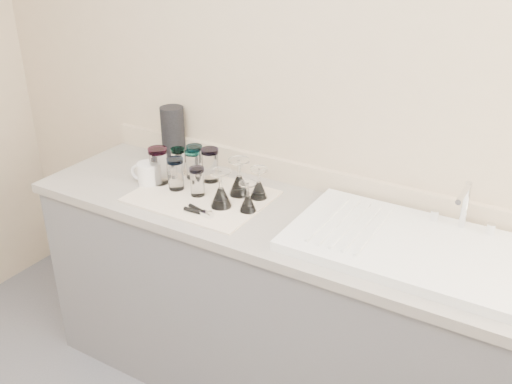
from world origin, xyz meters
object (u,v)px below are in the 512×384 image
Objects in this scene: tumbler_magenta at (159,165)px; paper_towel_roll at (173,134)px; sink_unit at (407,244)px; goblet_front_left at (221,194)px; tumbler_purple at (210,165)px; tumbler_extra at (195,160)px; goblet_front_right at (248,201)px; white_mug at (148,174)px; tumbler_blue at (176,174)px; tumbler_lavender at (197,181)px; goblet_back_right at (259,188)px; goblet_back_left at (239,183)px; tumbler_teal at (178,161)px; can_opener at (199,211)px; tumbler_cyan at (193,164)px.

tumbler_magenta is 0.62× the size of paper_towel_roll.
tumbler_magenta is at bearing -178.66° from sink_unit.
tumbler_magenta is at bearing 172.41° from goblet_front_left.
tumbler_purple is 0.09m from tumbler_extra.
white_mug is (-0.51, 0.00, 0.00)m from goblet_front_right.
tumbler_purple is at bearing 134.41° from goblet_front_left.
tumbler_blue is 0.11m from tumbler_lavender.
sink_unit is at bearing -6.30° from goblet_back_right.
tumbler_purple is 0.27m from goblet_back_right.
goblet_back_left reaches higher than tumbler_lavender.
goblet_back_right is at bearing 57.99° from goblet_front_left.
can_opener is at bearing -40.62° from tumbler_teal.
sink_unit is at bearing -4.40° from goblet_back_left.
tumbler_lavender is at bearing -50.97° from tumbler_extra.
tumbler_extra is at bearing 172.17° from tumbler_purple.
goblet_front_left is at bearing -8.37° from tumbler_blue.
tumbler_magenta reaches higher than tumbler_teal.
sink_unit is at bearing -6.61° from tumbler_purple.
goblet_back_right is at bearing 61.70° from can_opener.
goblet_front_right is 0.19m from can_opener.
tumbler_lavender is at bearing 177.14° from goblet_front_right.
tumbler_teal is 0.37m from goblet_front_left.
sink_unit reaches higher than tumbler_cyan.
tumbler_extra is 0.33m from goblet_front_left.
white_mug is at bearing -174.43° from tumbler_blue.
goblet_front_left reaches higher than can_opener.
tumbler_lavender is (0.21, -0.01, -0.02)m from tumbler_magenta.
white_mug reaches higher than can_opener.
tumbler_teal is at bearing 162.92° from goblet_front_right.
tumbler_purple reaches higher than tumbler_blue.
tumbler_extra is at bearing 128.60° from can_opener.
white_mug is at bearing -177.55° from tumbler_lavender.
sink_unit reaches higher than goblet_front_right.
tumbler_purple reaches higher than tumbler_lavender.
goblet_back_left is 1.02× the size of goblet_front_left.
sink_unit is at bearing 2.03° from tumbler_blue.
tumbler_purple is at bearing 8.10° from tumbler_cyan.
sink_unit is 3.15× the size of paper_towel_roll.
paper_towel_roll is at bearing 129.45° from tumbler_blue.
goblet_back_left is (-0.73, 0.06, 0.04)m from sink_unit.
tumbler_teal is at bearing 175.37° from sink_unit.
goblet_front_right is at bearing -21.15° from tumbler_cyan.
tumbler_cyan is 0.90× the size of tumbler_extra.
goblet_back_left is at bearing -15.36° from tumbler_purple.
tumbler_magenta reaches higher than can_opener.
sink_unit is 0.92m from tumbler_purple.
tumbler_extra reaches higher than white_mug.
tumbler_purple is at bearing 116.43° from can_opener.
goblet_front_left reaches higher than tumbler_purple.
tumbler_purple is at bearing 164.64° from goblet_back_left.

